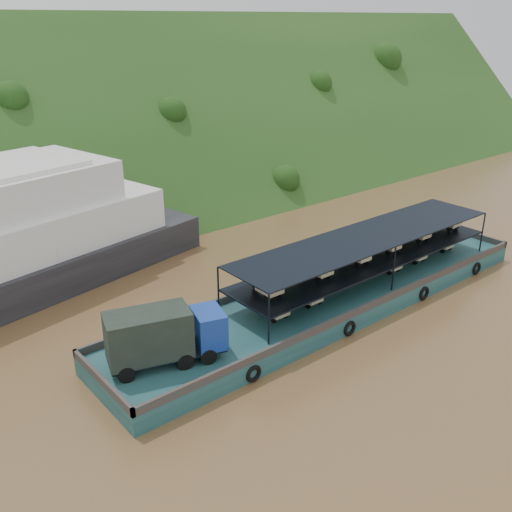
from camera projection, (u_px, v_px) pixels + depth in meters
ground at (304, 302)px, 41.30m from camera, size 160.00×160.00×0.00m
hillside at (91, 193)px, 66.96m from camera, size 140.00×39.60×39.60m
cargo_barge at (321, 297)px, 39.56m from camera, size 35.00×7.18×4.54m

